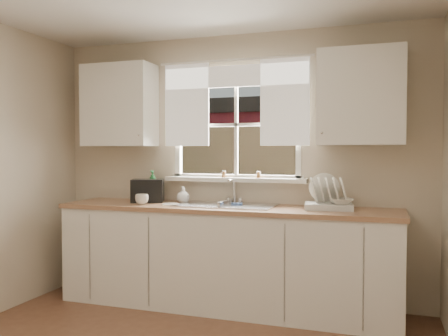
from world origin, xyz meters
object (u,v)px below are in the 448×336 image
(cup, at_px, (142,199))
(black_appliance, at_px, (148,191))
(dish_rack, at_px, (328,199))
(soap_bottle_a, at_px, (153,186))

(cup, distance_m, black_appliance, 0.24)
(dish_rack, xyz_separation_m, soap_bottle_a, (-1.71, 0.14, 0.07))
(dish_rack, bearing_deg, black_appliance, 178.56)
(dish_rack, relative_size, cup, 3.50)
(black_appliance, bearing_deg, dish_rack, -22.72)
(soap_bottle_a, relative_size, cup, 2.48)
(soap_bottle_a, xyz_separation_m, black_appliance, (-0.00, -0.10, -0.04))
(dish_rack, height_order, soap_bottle_a, soap_bottle_a)
(soap_bottle_a, height_order, black_appliance, soap_bottle_a)
(dish_rack, distance_m, cup, 1.67)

